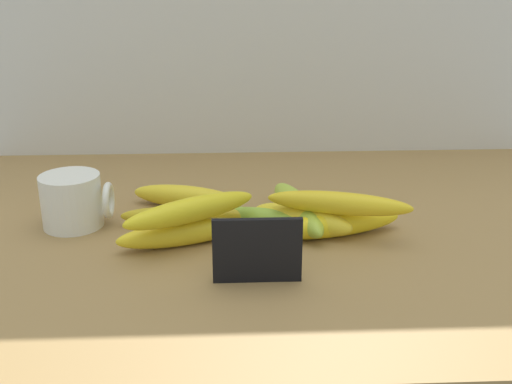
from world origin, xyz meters
TOP-DOWN VIEW (x-y plane):
  - counter_top at (0.00, 0.00)cm, footprint 110.00×76.00cm
  - chalkboard_sign at (-4.40, -17.26)cm, footprint 11.00×1.80cm
  - coffee_mug at (-30.95, 1.22)cm, footprint 10.39×8.89cm
  - banana_0 at (7.65, -4.30)cm, footprint 20.23×8.92cm
  - banana_1 at (2.83, -2.78)cm, footprint 15.50×11.45cm
  - banana_2 at (-13.82, 0.10)cm, footprint 20.75×4.64cm
  - banana_3 at (-14.36, -6.29)cm, footprint 18.71×8.97cm
  - banana_4 at (2.57, 1.22)cm, footprint 8.34×20.81cm
  - banana_5 at (-14.59, 7.63)cm, footprint 18.53×9.20cm
  - banana_6 at (-1.36, -1.99)cm, footprint 17.55×9.80cm
  - banana_7 at (-13.05, -6.59)cm, footprint 18.88×13.29cm
  - banana_8 at (7.76, -4.96)cm, footprint 20.70×8.66cm

SIDE VIEW (x-z plane):
  - counter_top at x=0.00cm, z-range 0.00..3.00cm
  - banana_2 at x=-13.82cm, z-range 3.00..6.20cm
  - banana_6 at x=-1.36cm, z-range 3.00..6.30cm
  - banana_3 at x=-14.36cm, z-range 3.00..6.60cm
  - banana_5 at x=-14.59cm, z-range 3.00..6.71cm
  - banana_0 at x=7.65cm, z-range 3.00..6.71cm
  - banana_1 at x=2.83cm, z-range 3.00..7.13cm
  - banana_4 at x=2.57cm, z-range 3.00..7.28cm
  - chalkboard_sign at x=-4.40cm, z-range 2.66..11.06cm
  - coffee_mug at x=-30.95cm, z-range 3.00..10.97cm
  - banana_7 at x=-13.05cm, z-range 6.60..10.08cm
  - banana_8 at x=7.76cm, z-range 6.71..9.97cm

